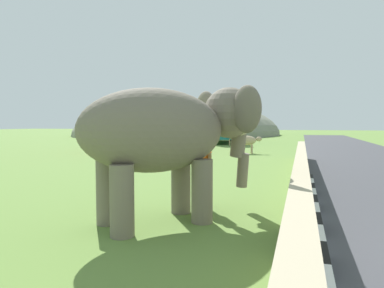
{
  "coord_description": "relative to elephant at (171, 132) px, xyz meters",
  "views": [
    {
      "loc": [
        -4.91,
        3.69,
        2.03
      ],
      "look_at": [
        1.96,
        5.92,
        1.6
      ],
      "focal_mm": 31.78,
      "sensor_mm": 36.0,
      "label": 1
    }
  ],
  "objects": [
    {
      "name": "striped_curb",
      "position": [
        -1.99,
        -2.88,
        -1.74
      ],
      "size": [
        16.2,
        0.2,
        0.24
      ],
      "color": "white",
      "rests_on": "ground_plane"
    },
    {
      "name": "barrier_parapet",
      "position": [
        0.36,
        -2.58,
        -1.36
      ],
      "size": [
        28.0,
        0.36,
        1.0
      ],
      "primitive_type": "cube",
      "color": "tan",
      "rests_on": "ground_plane"
    },
    {
      "name": "elephant",
      "position": [
        0.0,
        0.0,
        0.0
      ],
      "size": [
        3.89,
        3.77,
        2.86
      ],
      "color": "#706758",
      "rests_on": "ground_plane"
    },
    {
      "name": "person_handler",
      "position": [
        1.33,
        -0.29,
        -0.93
      ],
      "size": [
        0.42,
        0.6,
        1.66
      ],
      "color": "navy",
      "rests_on": "ground_plane"
    },
    {
      "name": "bus_red",
      "position": [
        17.42,
        8.79,
        0.22
      ],
      "size": [
        8.74,
        3.74,
        3.5
      ],
      "color": "#B21E1E",
      "rests_on": "ground_plane"
    },
    {
      "name": "bus_teal",
      "position": [
        29.03,
        5.59,
        0.22
      ],
      "size": [
        8.69,
        4.48,
        3.5
      ],
      "color": "teal",
      "rests_on": "ground_plane"
    },
    {
      "name": "bus_orange",
      "position": [
        38.94,
        8.46,
        0.22
      ],
      "size": [
        9.09,
        3.29,
        3.5
      ],
      "color": "orange",
      "rests_on": "ground_plane"
    },
    {
      "name": "cow_near",
      "position": [
        16.56,
        1.04,
        -0.99
      ],
      "size": [
        0.91,
        1.93,
        1.23
      ],
      "color": "tan",
      "rests_on": "ground_plane"
    },
    {
      "name": "cow_mid",
      "position": [
        24.03,
        3.28,
        -0.99
      ],
      "size": [
        1.71,
        1.55,
        1.23
      ],
      "color": "tan",
      "rests_on": "ground_plane"
    },
    {
      "name": "hill_east",
      "position": [
        53.36,
        18.83,
        -1.86
      ],
      "size": [
        44.62,
        35.7,
        12.95
      ],
      "color": "slate",
      "rests_on": "ground_plane"
    }
  ]
}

